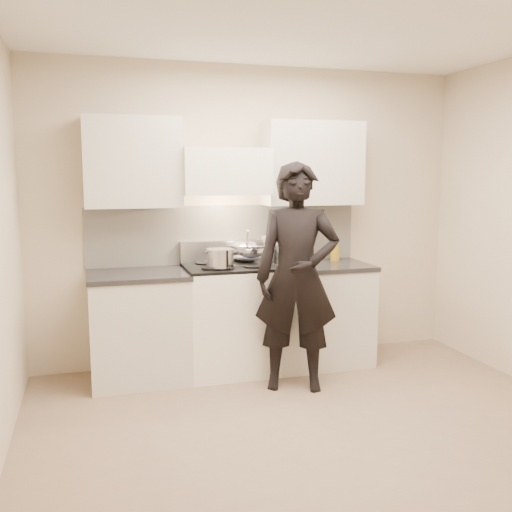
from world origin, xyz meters
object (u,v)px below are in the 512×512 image
(stove, at_px, (229,318))
(utensil_crock, at_px, (280,252))
(counter_right, at_px, (317,313))
(wok, at_px, (248,250))
(person, at_px, (297,277))

(stove, bearing_deg, utensil_crock, 16.67)
(stove, distance_m, counter_right, 0.83)
(wok, relative_size, person, 0.26)
(counter_right, distance_m, person, 0.81)
(person, bearing_deg, stove, 147.92)
(utensil_crock, bearing_deg, wok, -169.32)
(stove, height_order, person, person)
(stove, height_order, counter_right, stove)
(counter_right, distance_m, utensil_crock, 0.66)
(wok, bearing_deg, stove, -154.39)
(person, bearing_deg, utensil_crock, 101.91)
(stove, height_order, wok, wok)
(counter_right, relative_size, wok, 1.93)
(wok, bearing_deg, utensil_crock, 10.68)
(counter_right, bearing_deg, utensil_crock, 152.94)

